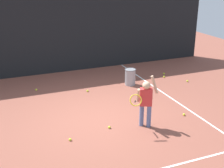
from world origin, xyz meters
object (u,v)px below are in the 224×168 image
(tennis_ball_1, at_px, (151,97))
(tennis_ball_5, at_px, (70,139))
(tennis_player, at_px, (145,100))
(tennis_ball_6, at_px, (164,77))
(tennis_ball_4, at_px, (109,127))
(tennis_ball_0, at_px, (87,91))
(tennis_ball_3, at_px, (187,81))
(ball_hopper, at_px, (130,77))
(tennis_ball_2, at_px, (36,90))
(tennis_ball_8, at_px, (184,114))
(tennis_ball_7, at_px, (164,74))

(tennis_ball_1, xyz_separation_m, tennis_ball_5, (-2.99, -1.54, 0.00))
(tennis_player, height_order, tennis_ball_6, tennis_player)
(tennis_player, bearing_deg, tennis_ball_4, -170.99)
(tennis_ball_0, relative_size, tennis_ball_3, 1.00)
(ball_hopper, height_order, tennis_ball_2, ball_hopper)
(ball_hopper, distance_m, tennis_ball_1, 1.34)
(tennis_ball_6, height_order, tennis_ball_8, same)
(tennis_ball_4, bearing_deg, tennis_ball_7, 42.26)
(tennis_ball_3, height_order, tennis_ball_7, same)
(tennis_ball_2, xyz_separation_m, tennis_ball_3, (5.10, -1.17, 0.00))
(tennis_ball_0, xyz_separation_m, tennis_ball_5, (-1.32, -2.78, 0.00))
(tennis_ball_0, relative_size, tennis_ball_2, 1.00)
(tennis_ball_3, xyz_separation_m, tennis_ball_7, (-0.33, 1.03, 0.00))
(tennis_ball_0, height_order, tennis_ball_1, same)
(ball_hopper, relative_size, tennis_ball_8, 8.52)
(tennis_ball_4, distance_m, tennis_ball_8, 2.16)
(ball_hopper, distance_m, tennis_ball_3, 2.08)
(tennis_ball_4, bearing_deg, tennis_ball_2, 111.16)
(tennis_ball_0, bearing_deg, tennis_ball_5, -115.35)
(tennis_ball_1, xyz_separation_m, tennis_ball_3, (1.90, 0.81, 0.00))
(tennis_ball_5, relative_size, tennis_ball_7, 1.00)
(tennis_ball_1, height_order, tennis_ball_8, same)
(tennis_ball_0, distance_m, tennis_ball_3, 3.60)
(tennis_ball_4, xyz_separation_m, tennis_ball_6, (3.30, 2.85, 0.00))
(tennis_ball_5, height_order, tennis_ball_7, same)
(tennis_ball_3, height_order, tennis_ball_5, same)
(tennis_ball_4, bearing_deg, tennis_ball_5, -168.83)
(tennis_ball_0, bearing_deg, tennis_ball_4, -95.58)
(ball_hopper, xyz_separation_m, tennis_ball_8, (0.34, -2.74, -0.26))
(tennis_ball_0, xyz_separation_m, tennis_ball_1, (1.67, -1.24, 0.00))
(tennis_player, relative_size, tennis_ball_4, 20.46)
(tennis_ball_2, xyz_separation_m, tennis_ball_5, (0.21, -3.51, 0.00))
(tennis_ball_6, bearing_deg, tennis_ball_2, 174.32)
(tennis_ball_3, bearing_deg, tennis_ball_5, -154.33)
(tennis_ball_3, distance_m, tennis_ball_5, 5.42)
(tennis_ball_3, bearing_deg, tennis_player, -141.29)
(ball_hopper, xyz_separation_m, tennis_ball_0, (-1.57, -0.08, -0.26))
(tennis_ball_1, distance_m, tennis_ball_5, 3.37)
(tennis_ball_2, bearing_deg, tennis_ball_1, -31.59)
(tennis_ball_1, height_order, tennis_ball_3, same)
(tennis_ball_1, distance_m, tennis_ball_7, 2.41)
(tennis_ball_1, distance_m, tennis_ball_8, 1.44)
(tennis_player, xyz_separation_m, tennis_ball_7, (2.62, 3.40, -0.69))
(tennis_ball_2, distance_m, tennis_ball_5, 3.52)
(ball_hopper, xyz_separation_m, tennis_ball_3, (2.00, -0.51, -0.26))
(tennis_ball_6, distance_m, tennis_ball_8, 3.15)
(tennis_ball_4, height_order, tennis_ball_8, same)
(tennis_ball_3, height_order, tennis_ball_8, same)
(tennis_ball_0, bearing_deg, tennis_ball_8, -54.42)
(tennis_ball_5, bearing_deg, tennis_ball_4, 11.17)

